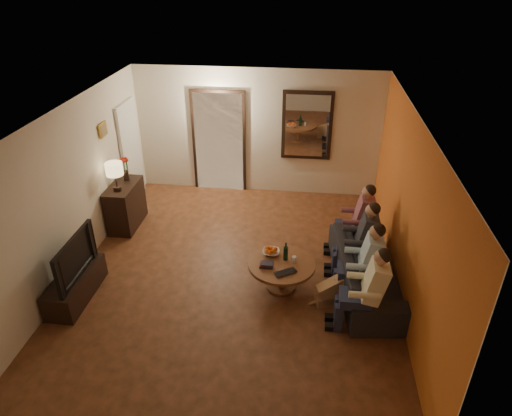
# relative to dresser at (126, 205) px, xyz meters

# --- Properties ---
(floor) EXTENTS (5.00, 6.00, 0.01)m
(floor) POSITION_rel_dresser_xyz_m (2.25, -1.24, -0.42)
(floor) COLOR #442812
(floor) RESTS_ON ground
(ceiling) EXTENTS (5.00, 6.00, 0.01)m
(ceiling) POSITION_rel_dresser_xyz_m (2.25, -1.24, 2.18)
(ceiling) COLOR white
(ceiling) RESTS_ON back_wall
(back_wall) EXTENTS (5.00, 0.02, 2.60)m
(back_wall) POSITION_rel_dresser_xyz_m (2.25, 1.76, 0.88)
(back_wall) COLOR beige
(back_wall) RESTS_ON floor
(front_wall) EXTENTS (5.00, 0.02, 2.60)m
(front_wall) POSITION_rel_dresser_xyz_m (2.25, -4.24, 0.88)
(front_wall) COLOR beige
(front_wall) RESTS_ON floor
(left_wall) EXTENTS (0.02, 6.00, 2.60)m
(left_wall) POSITION_rel_dresser_xyz_m (-0.25, -1.24, 0.88)
(left_wall) COLOR beige
(left_wall) RESTS_ON floor
(right_wall) EXTENTS (0.02, 6.00, 2.60)m
(right_wall) POSITION_rel_dresser_xyz_m (4.75, -1.24, 0.88)
(right_wall) COLOR beige
(right_wall) RESTS_ON floor
(orange_accent) EXTENTS (0.01, 6.00, 2.60)m
(orange_accent) POSITION_rel_dresser_xyz_m (4.74, -1.24, 0.88)
(orange_accent) COLOR #C76922
(orange_accent) RESTS_ON right_wall
(kitchen_doorway) EXTENTS (1.00, 0.06, 2.10)m
(kitchen_doorway) POSITION_rel_dresser_xyz_m (1.45, 1.74, 0.63)
(kitchen_doorway) COLOR #FFE0A5
(kitchen_doorway) RESTS_ON floor
(door_trim) EXTENTS (1.12, 0.04, 2.22)m
(door_trim) POSITION_rel_dresser_xyz_m (1.45, 1.73, 0.63)
(door_trim) COLOR black
(door_trim) RESTS_ON floor
(fridge_glimpse) EXTENTS (0.45, 0.03, 1.70)m
(fridge_glimpse) POSITION_rel_dresser_xyz_m (1.70, 1.75, 0.48)
(fridge_glimpse) COLOR silver
(fridge_glimpse) RESTS_ON floor
(mirror_frame) EXTENTS (1.00, 0.05, 1.40)m
(mirror_frame) POSITION_rel_dresser_xyz_m (3.25, 1.72, 1.08)
(mirror_frame) COLOR black
(mirror_frame) RESTS_ON back_wall
(mirror_glass) EXTENTS (0.86, 0.02, 1.26)m
(mirror_glass) POSITION_rel_dresser_xyz_m (3.25, 1.69, 1.08)
(mirror_glass) COLOR white
(mirror_glass) RESTS_ON back_wall
(white_door) EXTENTS (0.06, 0.85, 2.04)m
(white_door) POSITION_rel_dresser_xyz_m (-0.21, 1.06, 0.60)
(white_door) COLOR white
(white_door) RESTS_ON floor
(framed_art) EXTENTS (0.03, 0.28, 0.24)m
(framed_art) POSITION_rel_dresser_xyz_m (-0.22, 0.06, 1.43)
(framed_art) COLOR #B28C33
(framed_art) RESTS_ON left_wall
(art_canvas) EXTENTS (0.01, 0.22, 0.18)m
(art_canvas) POSITION_rel_dresser_xyz_m (-0.21, 0.06, 1.43)
(art_canvas) COLOR brown
(art_canvas) RESTS_ON left_wall
(dresser) EXTENTS (0.45, 0.94, 0.83)m
(dresser) POSITION_rel_dresser_xyz_m (0.00, 0.00, 0.00)
(dresser) COLOR black
(dresser) RESTS_ON floor
(table_lamp) EXTENTS (0.30, 0.30, 0.54)m
(table_lamp) POSITION_rel_dresser_xyz_m (0.00, -0.22, 0.69)
(table_lamp) COLOR beige
(table_lamp) RESTS_ON dresser
(flower_vase) EXTENTS (0.14, 0.14, 0.44)m
(flower_vase) POSITION_rel_dresser_xyz_m (0.00, 0.22, 0.64)
(flower_vase) COLOR red
(flower_vase) RESTS_ON dresser
(tv_stand) EXTENTS (0.45, 1.19, 0.40)m
(tv_stand) POSITION_rel_dresser_xyz_m (0.00, -2.09, -0.22)
(tv_stand) COLOR black
(tv_stand) RESTS_ON floor
(tv) EXTENTS (1.10, 0.14, 0.64)m
(tv) POSITION_rel_dresser_xyz_m (0.00, -2.09, 0.30)
(tv) COLOR black
(tv) RESTS_ON tv_stand
(sofa) EXTENTS (2.30, 1.11, 0.65)m
(sofa) POSITION_rel_dresser_xyz_m (4.29, -1.33, -0.09)
(sofa) COLOR black
(sofa) RESTS_ON floor
(person_a) EXTENTS (0.60, 0.40, 1.20)m
(person_a) POSITION_rel_dresser_xyz_m (4.19, -2.23, 0.18)
(person_a) COLOR tan
(person_a) RESTS_ON sofa
(person_b) EXTENTS (0.60, 0.40, 1.20)m
(person_b) POSITION_rel_dresser_xyz_m (4.19, -1.63, 0.18)
(person_b) COLOR tan
(person_b) RESTS_ON sofa
(person_c) EXTENTS (0.60, 0.40, 1.20)m
(person_c) POSITION_rel_dresser_xyz_m (4.19, -1.03, 0.18)
(person_c) COLOR tan
(person_c) RESTS_ON sofa
(person_d) EXTENTS (0.60, 0.40, 1.20)m
(person_d) POSITION_rel_dresser_xyz_m (4.19, -0.43, 0.18)
(person_d) COLOR tan
(person_d) RESTS_ON sofa
(dog) EXTENTS (0.61, 0.40, 0.56)m
(dog) POSITION_rel_dresser_xyz_m (3.78, -1.77, -0.14)
(dog) COLOR #AC844F
(dog) RESTS_ON floor
(coffee_table) EXTENTS (1.24, 1.24, 0.45)m
(coffee_table) POSITION_rel_dresser_xyz_m (3.00, -1.50, -0.19)
(coffee_table) COLOR brown
(coffee_table) RESTS_ON floor
(bowl) EXTENTS (0.26, 0.26, 0.06)m
(bowl) POSITION_rel_dresser_xyz_m (2.82, -1.28, 0.07)
(bowl) COLOR white
(bowl) RESTS_ON coffee_table
(oranges) EXTENTS (0.20, 0.20, 0.08)m
(oranges) POSITION_rel_dresser_xyz_m (2.82, -1.28, 0.13)
(oranges) COLOR #D65312
(oranges) RESTS_ON bowl
(wine_bottle) EXTENTS (0.07, 0.07, 0.31)m
(wine_bottle) POSITION_rel_dresser_xyz_m (3.05, -1.40, 0.19)
(wine_bottle) COLOR black
(wine_bottle) RESTS_ON coffee_table
(wine_glass) EXTENTS (0.06, 0.06, 0.10)m
(wine_glass) POSITION_rel_dresser_xyz_m (3.18, -1.45, 0.08)
(wine_glass) COLOR silver
(wine_glass) RESTS_ON coffee_table
(book_stack) EXTENTS (0.20, 0.15, 0.07)m
(book_stack) POSITION_rel_dresser_xyz_m (2.78, -1.60, 0.07)
(book_stack) COLOR black
(book_stack) RESTS_ON coffee_table
(laptop) EXTENTS (0.39, 0.36, 0.03)m
(laptop) POSITION_rel_dresser_xyz_m (3.10, -1.78, 0.05)
(laptop) COLOR black
(laptop) RESTS_ON coffee_table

